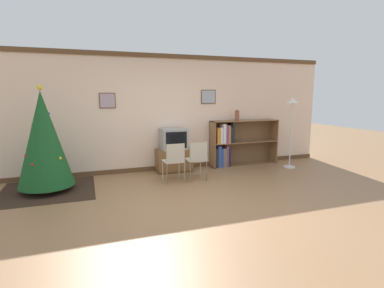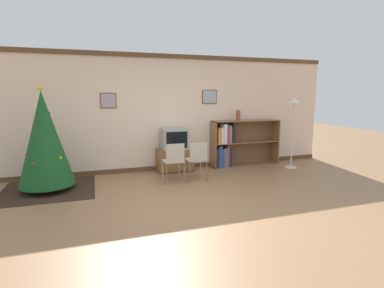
{
  "view_description": "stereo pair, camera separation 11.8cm",
  "coord_description": "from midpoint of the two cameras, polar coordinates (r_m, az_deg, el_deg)",
  "views": [
    {
      "loc": [
        -1.63,
        -4.37,
        1.77
      ],
      "look_at": [
        0.39,
        1.36,
        0.78
      ],
      "focal_mm": 28.0,
      "sensor_mm": 36.0,
      "label": 1
    },
    {
      "loc": [
        -1.52,
        -4.4,
        1.77
      ],
      "look_at": [
        0.39,
        1.36,
        0.78
      ],
      "focal_mm": 28.0,
      "sensor_mm": 36.0,
      "label": 2
    }
  ],
  "objects": [
    {
      "name": "tv_console",
      "position": [
        7.01,
        -2.85,
        -3.08
      ],
      "size": [
        0.81,
        0.45,
        0.53
      ],
      "color": "brown",
      "rests_on": "ground_plane"
    },
    {
      "name": "bookshelf",
      "position": [
        7.55,
        8.32,
        -0.04
      ],
      "size": [
        1.77,
        0.36,
        1.15
      ],
      "color": "olive",
      "rests_on": "ground_plane"
    },
    {
      "name": "ground_plane",
      "position": [
        4.98,
        1.33,
        -11.5
      ],
      "size": [
        24.0,
        24.0,
        0.0
      ],
      "primitive_type": "plane",
      "color": "#936B47"
    },
    {
      "name": "vase",
      "position": [
        7.5,
        9.24,
        5.41
      ],
      "size": [
        0.11,
        0.11,
        0.26
      ],
      "color": "brown",
      "rests_on": "bookshelf"
    },
    {
      "name": "wall_back",
      "position": [
        7.08,
        -5.5,
        5.87
      ],
      "size": [
        8.74,
        0.11,
        2.7
      ],
      "color": "beige",
      "rests_on": "ground_plane"
    },
    {
      "name": "television",
      "position": [
        6.92,
        -2.87,
        1.0
      ],
      "size": [
        0.59,
        0.44,
        0.48
      ],
      "color": "#9E9E99",
      "rests_on": "tv_console"
    },
    {
      "name": "christmas_tree",
      "position": [
        6.1,
        -25.8,
        0.88
      ],
      "size": [
        0.98,
        0.98,
        1.95
      ],
      "color": "maroon",
      "rests_on": "area_rug"
    },
    {
      "name": "area_rug",
      "position": [
        6.3,
        -25.17,
        -7.9
      ],
      "size": [
        1.66,
        1.6,
        0.01
      ],
      "color": "#332319",
      "rests_on": "ground_plane"
    },
    {
      "name": "standing_lamp",
      "position": [
        7.61,
        19.21,
        5.31
      ],
      "size": [
        0.28,
        0.28,
        1.7
      ],
      "color": "silver",
      "rests_on": "ground_plane"
    },
    {
      "name": "folding_chair_right",
      "position": [
        6.22,
        1.51,
        -2.75
      ],
      "size": [
        0.4,
        0.4,
        0.82
      ],
      "color": "#BCB29E",
      "rests_on": "ground_plane"
    },
    {
      "name": "folding_chair_left",
      "position": [
        6.07,
        -2.86,
        -3.05
      ],
      "size": [
        0.4,
        0.4,
        0.82
      ],
      "color": "#BCB29E",
      "rests_on": "ground_plane"
    }
  ]
}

